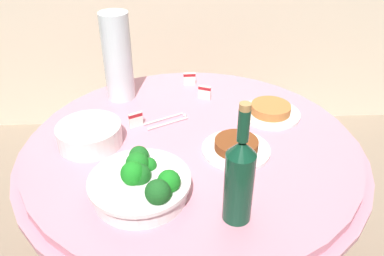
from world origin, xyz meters
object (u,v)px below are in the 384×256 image
Objects in this scene: label_placard_front at (190,78)px; label_placard_mid at (205,92)px; plate_stack at (89,136)px; wine_bottle at (239,178)px; food_plate_peanuts at (270,111)px; label_placard_rear at (136,119)px; broccoli_bowl at (142,184)px; food_plate_stir_fry at (236,147)px; serving_tongs at (167,121)px; decorative_fruit_vase at (118,61)px.

label_placard_mid is (0.05, -0.13, 0.00)m from label_placard_front.
plate_stack is 0.55m from label_placard_front.
food_plate_peanuts is at bearing 68.39° from wine_bottle.
label_placard_front is 0.38m from label_placard_rear.
broccoli_bowl reaches higher than food_plate_stir_fry.
broccoli_bowl is at bearing -145.47° from food_plate_stir_fry.
food_plate_stir_fry is at bearing -125.89° from food_plate_peanuts.
serving_tongs is 0.23m from label_placard_mid.
wine_bottle reaches higher than food_plate_stir_fry.
food_plate_stir_fry is at bearing -7.70° from plate_stack.
plate_stack is at bearing -129.14° from label_placard_front.
serving_tongs is 0.38m from food_plate_peanuts.
decorative_fruit_vase is 0.58m from food_plate_stir_fry.
wine_bottle is 2.07× the size of serving_tongs.
food_plate_peanuts is 0.39m from label_placard_front.
plate_stack is at bearing -101.72° from decorative_fruit_vase.
broccoli_bowl reaches higher than food_plate_peanuts.
label_placard_mid is 1.00× the size of label_placard_rear.
plate_stack is 0.18m from label_placard_rear.
decorative_fruit_vase is at bearing 78.28° from plate_stack.
serving_tongs is at bearing -176.15° from food_plate_peanuts.
label_placard_front is at bearing 112.73° from label_placard_mid.
plate_stack is 0.62× the size of wine_bottle.
decorative_fruit_vase is 0.61m from food_plate_peanuts.
wine_bottle reaches higher than label_placard_rear.
decorative_fruit_vase is 6.18× the size of label_placard_mid.
wine_bottle is 0.79m from label_placard_front.
serving_tongs is at bearing 27.45° from plate_stack.
broccoli_bowl is at bearing -78.94° from decorative_fruit_vase.
decorative_fruit_vase is 0.31m from serving_tongs.
label_placard_front is 0.14m from label_placard_mid.
plate_stack is 0.50m from label_placard_mid.
serving_tongs is 0.12m from label_placard_rear.
broccoli_bowl is 0.62m from decorative_fruit_vase.
wine_bottle is 1.53× the size of food_plate_peanuts.
plate_stack is at bearing -152.55° from serving_tongs.
wine_bottle reaches higher than label_placard_mid.
plate_stack reaches higher than label_placard_front.
plate_stack is at bearing -143.22° from label_placard_mid.
food_plate_peanuts is 0.27m from label_placard_mid.
food_plate_stir_fry is 0.37m from label_placard_mid.
label_placard_mid reaches higher than food_plate_peanuts.
serving_tongs is at bearing 138.43° from food_plate_stir_fry.
food_plate_peanuts is at bearing 6.17° from label_placard_rear.
label_placard_rear is at bearing -166.01° from serving_tongs.
label_placard_front is 1.00× the size of label_placard_rear.
food_plate_peanuts is at bearing -43.31° from label_placard_front.
serving_tongs is 0.31m from label_placard_front.
decorative_fruit_vase is 2.09× the size of serving_tongs.
wine_bottle reaches higher than food_plate_peanuts.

